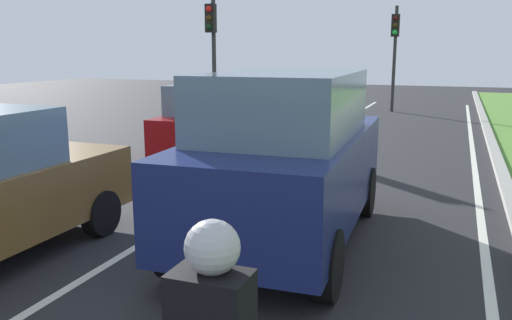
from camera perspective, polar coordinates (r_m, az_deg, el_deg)
The scene contains 8 objects.
ground_plane at distance 11.77m, azimuth 4.93°, elevation -0.80°, with size 60.00×60.00×0.00m, color #262628.
lane_line_center at distance 11.97m, azimuth 1.71°, elevation -0.53°, with size 0.12×32.00×0.01m, color silver.
lane_line_right_edge at distance 11.36m, azimuth 22.69°, elevation -2.12°, with size 0.12×32.00×0.01m, color silver.
curb_right at distance 11.38m, azimuth 25.22°, elevation -2.02°, with size 0.24×48.00×0.12m, color #9E9B93.
car_suv_ahead at distance 6.93m, azimuth 3.26°, elevation 0.26°, with size 2.10×4.57×2.28m.
car_hatchback_far at distance 12.68m, azimuth -4.68°, elevation 4.16°, with size 1.83×3.75×1.78m.
traffic_light_overhead_left at distance 17.81m, azimuth -4.76°, elevation 12.81°, with size 0.32×0.50×4.28m.
traffic_light_far_median at distance 23.10m, azimuth 14.76°, elevation 12.23°, with size 0.32×0.50×4.35m.
Camera 1 is at (3.12, 2.94, 2.54)m, focal length 37.04 mm.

